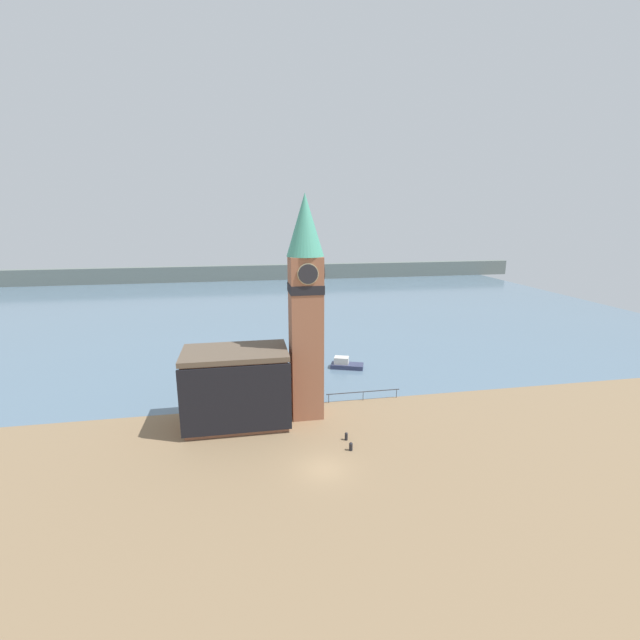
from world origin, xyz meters
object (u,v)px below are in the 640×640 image
Objects in this scene: mooring_bollard_near at (346,436)px; mooring_bollard_far at (351,446)px; clock_tower at (306,303)px; pier_building at (236,387)px; boat_near at (345,364)px.

mooring_bollard_near is 1.89m from mooring_bollard_far.
mooring_bollard_near is at bearing -64.72° from clock_tower.
clock_tower reaches higher than pier_building.
clock_tower is at bearing -99.66° from boat_near.
boat_near is 6.15× the size of mooring_bollard_far.
clock_tower is 11.06m from pier_building.
clock_tower reaches higher than mooring_bollard_far.
clock_tower is at bearing 115.28° from mooring_bollard_near.
pier_building is at bearing -116.54° from boat_near.
mooring_bollard_far is (2.86, -8.03, -11.81)m from clock_tower.
mooring_bollard_far is at bearing -70.40° from clock_tower.
clock_tower is at bearing 6.17° from pier_building.
clock_tower is 28.97× the size of mooring_bollard_far.
mooring_bollard_near is at bearing -27.76° from pier_building.
mooring_bollard_far is at bearing -91.15° from mooring_bollard_near.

